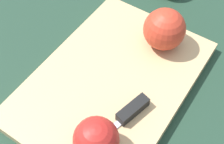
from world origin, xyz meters
name	(u,v)px	position (x,y,z in m)	size (l,w,h in m)	color
ground_plane	(112,85)	(0.00, 0.00, 0.00)	(4.00, 4.00, 0.00)	#1E3828
cutting_board	(112,81)	(0.00, 0.00, 0.01)	(0.40, 0.29, 0.02)	tan
apple_half_left	(164,29)	(-0.13, 0.04, 0.07)	(0.09, 0.09, 0.09)	red
apple_half_right	(96,139)	(0.14, 0.05, 0.06)	(0.07, 0.07, 0.07)	red
knife	(130,112)	(0.05, 0.07, 0.03)	(0.14, 0.06, 0.02)	silver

